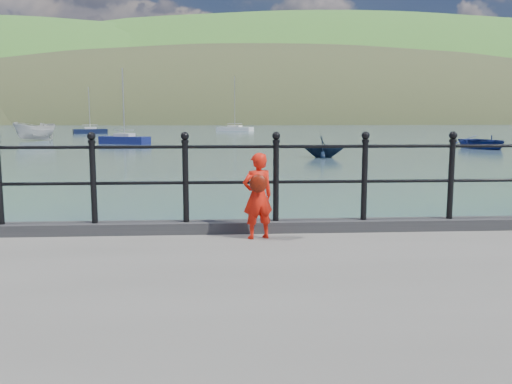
{
  "coord_description": "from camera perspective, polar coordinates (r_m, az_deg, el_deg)",
  "views": [
    {
      "loc": [
        -0.13,
        -7.29,
        2.54
      ],
      "look_at": [
        0.33,
        -0.2,
        1.55
      ],
      "focal_mm": 38.0,
      "sensor_mm": 36.0,
      "label": 1
    }
  ],
  "objects": [
    {
      "name": "launch_white",
      "position": [
        61.71,
        -22.24,
        5.93
      ],
      "size": [
        4.42,
        5.29,
        1.96
      ],
      "primitive_type": "imported",
      "rotation": [
        0.0,
        0.0,
        -0.59
      ],
      "color": "beige",
      "rests_on": "ground"
    },
    {
      "name": "sailboat_left",
      "position": [
        83.67,
        -17.05,
        6.11
      ],
      "size": [
        4.99,
        3.14,
        6.99
      ],
      "rotation": [
        0.0,
        0.0,
        0.38
      ],
      "color": "black",
      "rests_on": "ground"
    },
    {
      "name": "sailboat_deep",
      "position": [
        95.16,
        -2.25,
        6.64
      ],
      "size": [
        6.59,
        5.0,
        9.57
      ],
      "rotation": [
        0.0,
        0.0,
        -0.54
      ],
      "color": "white",
      "rests_on": "ground"
    },
    {
      "name": "kerb",
      "position": [
        7.29,
        -2.61,
        -3.67
      ],
      "size": [
        60.0,
        0.3,
        0.15
      ],
      "primitive_type": "cube",
      "color": "#28282B",
      "rests_on": "quay"
    },
    {
      "name": "launch_navy",
      "position": [
        33.9,
        7.13,
        4.72
      ],
      "size": [
        3.11,
        2.91,
        1.32
      ],
      "primitive_type": "imported",
      "rotation": [
        0.0,
        0.0,
        1.2
      ],
      "color": "black",
      "rests_on": "ground"
    },
    {
      "name": "ground",
      "position": [
        7.72,
        -2.58,
        -11.27
      ],
      "size": [
        600.0,
        600.0,
        0.0
      ],
      "primitive_type": "plane",
      "color": "#2D4251",
      "rests_on": "ground"
    },
    {
      "name": "railing",
      "position": [
        7.18,
        -2.65,
        2.2
      ],
      "size": [
        18.11,
        0.11,
        1.2
      ],
      "color": "black",
      "rests_on": "kerb"
    },
    {
      "name": "launch_blue",
      "position": [
        46.77,
        22.82,
        4.9
      ],
      "size": [
        4.27,
        5.63,
        1.1
      ],
      "primitive_type": "imported",
      "rotation": [
        0.0,
        0.0,
        0.09
      ],
      "color": "navy",
      "rests_on": "ground"
    },
    {
      "name": "far_shore",
      "position": [
        250.95,
        5.14,
        2.19
      ],
      "size": [
        830.0,
        200.0,
        156.0
      ],
      "color": "#333A21",
      "rests_on": "ground"
    },
    {
      "name": "sailboat_port",
      "position": [
        51.82,
        -13.67,
        5.3
      ],
      "size": [
        4.96,
        3.51,
        7.12
      ],
      "rotation": [
        0.0,
        0.0,
        -0.46
      ],
      "color": "navy",
      "rests_on": "ground"
    },
    {
      "name": "child",
      "position": [
        6.83,
        0.19,
        -0.36
      ],
      "size": [
        0.46,
        0.37,
        1.09
      ],
      "rotation": [
        0.0,
        0.0,
        3.46
      ],
      "color": "red",
      "rests_on": "quay"
    }
  ]
}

